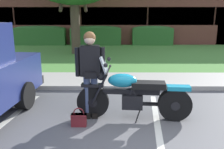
{
  "coord_description": "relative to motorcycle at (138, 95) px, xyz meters",
  "views": [
    {
      "loc": [
        -0.58,
        -3.36,
        2.05
      ],
      "look_at": [
        -0.61,
        1.3,
        0.85
      ],
      "focal_mm": 38.82,
      "sensor_mm": 36.0,
      "label": 1
    }
  ],
  "objects": [
    {
      "name": "handbag",
      "position": [
        -1.11,
        -0.34,
        -0.34
      ],
      "size": [
        0.28,
        0.13,
        0.36
      ],
      "color": "maroon",
      "rests_on": "ground"
    },
    {
      "name": "hedge_center_left",
      "position": [
        -1.6,
        10.95,
        0.16
      ],
      "size": [
        3.15,
        0.9,
        1.24
      ],
      "color": "#336B2D",
      "rests_on": "ground"
    },
    {
      "name": "hedge_center_right",
      "position": [
        1.95,
        10.95,
        0.16
      ],
      "size": [
        2.51,
        0.9,
        1.24
      ],
      "color": "#336B2D",
      "rests_on": "ground"
    },
    {
      "name": "curb_strip",
      "position": [
        0.11,
        1.87,
        -0.43
      ],
      "size": [
        60.0,
        0.2,
        0.12
      ],
      "primitive_type": "cube",
      "color": "#ADA89E",
      "rests_on": "ground"
    },
    {
      "name": "motorcycle",
      "position": [
        0.0,
        0.0,
        0.0
      ],
      "size": [
        2.24,
        0.82,
        1.26
      ],
      "color": "black",
      "rests_on": "ground"
    },
    {
      "name": "brick_building",
      "position": [
        1.64,
        16.15,
        1.27
      ],
      "size": [
        24.86,
        10.34,
        3.51
      ],
      "color": "brown",
      "rests_on": "ground"
    },
    {
      "name": "stall_stripe_1",
      "position": [
        0.29,
        -0.9,
        -0.49
      ],
      "size": [
        0.58,
        4.39,
        0.01
      ],
      "primitive_type": "cube",
      "rotation": [
        0.0,
        0.0,
        -0.1
      ],
      "color": "silver",
      "rests_on": "ground"
    },
    {
      "name": "grass_lawn",
      "position": [
        0.11,
        7.18,
        -0.46
      ],
      "size": [
        60.0,
        7.41,
        0.06
      ],
      "primitive_type": "cube",
      "color": "#518E3D",
      "rests_on": "ground"
    },
    {
      "name": "rider_person",
      "position": [
        -0.92,
        0.09,
        0.5
      ],
      "size": [
        0.57,
        0.32,
        1.7
      ],
      "color": "black",
      "rests_on": "ground"
    },
    {
      "name": "concrete_walk",
      "position": [
        0.11,
        2.72,
        -0.45
      ],
      "size": [
        60.0,
        1.5,
        0.08
      ],
      "primitive_type": "cube",
      "color": "#ADA89E",
      "rests_on": "ground"
    },
    {
      "name": "ground_plane",
      "position": [
        0.11,
        -1.1,
        -0.49
      ],
      "size": [
        140.0,
        140.0,
        0.0
      ],
      "primitive_type": "plane",
      "color": "#565659"
    },
    {
      "name": "hedge_left",
      "position": [
        -5.14,
        10.95,
        0.16
      ],
      "size": [
        3.28,
        0.9,
        1.24
      ],
      "color": "#336B2D",
      "rests_on": "ground"
    }
  ]
}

